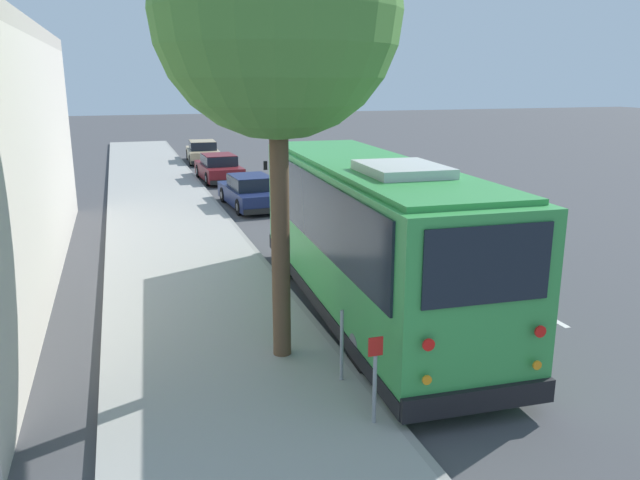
{
  "coord_description": "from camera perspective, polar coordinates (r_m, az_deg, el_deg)",
  "views": [
    {
      "loc": [
        -10.86,
        4.99,
        4.98
      ],
      "look_at": [
        2.55,
        0.67,
        1.3
      ],
      "focal_mm": 35.0,
      "sensor_mm": 36.0,
      "label": 1
    }
  ],
  "objects": [
    {
      "name": "lane_stripe_ahead",
      "position": [
        19.64,
        8.48,
        -0.21
      ],
      "size": [
        2.4,
        0.14,
        0.01
      ],
      "primitive_type": "cube",
      "color": "silver",
      "rests_on": "ground"
    },
    {
      "name": "sign_post_far",
      "position": [
        10.29,
        2.0,
        -9.6
      ],
      "size": [
        0.06,
        0.06,
        1.21
      ],
      "color": "gray",
      "rests_on": "sidewalk_slab"
    },
    {
      "name": "sign_post_near",
      "position": [
        9.09,
        5.03,
        -12.54
      ],
      "size": [
        0.06,
        0.22,
        1.32
      ],
      "color": "gray",
      "rests_on": "sidewalk_slab"
    },
    {
      "name": "sidewalk_slab",
      "position": [
        12.01,
        -9.54,
        -9.69
      ],
      "size": [
        80.0,
        4.07,
        0.15
      ],
      "primitive_type": "cube",
      "color": "#A3A099",
      "rests_on": "ground"
    },
    {
      "name": "curb_strip",
      "position": [
        12.44,
        0.21,
        -8.59
      ],
      "size": [
        80.0,
        0.14,
        0.15
      ],
      "primitive_type": "cube",
      "color": "gray",
      "rests_on": "ground"
    },
    {
      "name": "parked_sedan_navy",
      "position": [
        24.8,
        -6.4,
        4.35
      ],
      "size": [
        4.42,
        1.92,
        1.28
      ],
      "rotation": [
        0.0,
        0.0,
        0.06
      ],
      "color": "#19234C",
      "rests_on": "ground"
    },
    {
      "name": "ground_plane",
      "position": [
        12.95,
        6.37,
        -8.07
      ],
      "size": [
        160.0,
        160.0,
        0.0
      ],
      "primitive_type": "plane",
      "color": "#474749"
    },
    {
      "name": "parked_sedan_maroon",
      "position": [
        31.46,
        -9.23,
        6.47
      ],
      "size": [
        4.43,
        1.91,
        1.32
      ],
      "rotation": [
        0.0,
        0.0,
        0.04
      ],
      "color": "maroon",
      "rests_on": "ground"
    },
    {
      "name": "lane_stripe_mid",
      "position": [
        14.76,
        18.82,
        -5.89
      ],
      "size": [
        2.4,
        0.14,
        0.01
      ],
      "primitive_type": "cube",
      "color": "silver",
      "rests_on": "ground"
    },
    {
      "name": "parked_sedan_tan",
      "position": [
        38.7,
        -10.68,
        7.89
      ],
      "size": [
        4.57,
        1.96,
        1.31
      ],
      "rotation": [
        0.0,
        0.0,
        -0.05
      ],
      "color": "tan",
      "rests_on": "ground"
    },
    {
      "name": "shuttle_bus",
      "position": [
        13.27,
        4.44,
        0.99
      ],
      "size": [
        10.0,
        2.91,
        3.47
      ],
      "rotation": [
        0.0,
        0.0,
        -0.05
      ],
      "color": "green",
      "rests_on": "ground"
    }
  ]
}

